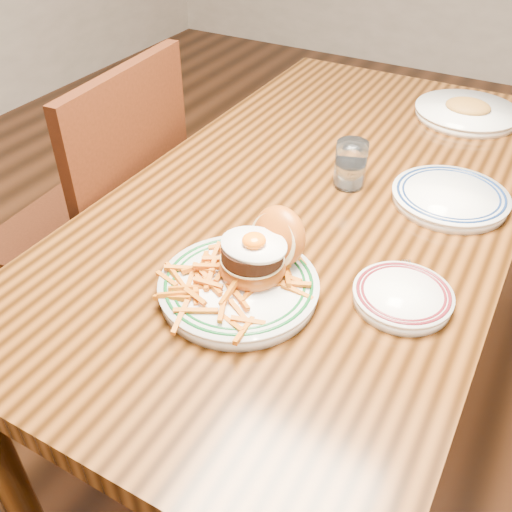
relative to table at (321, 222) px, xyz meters
The scene contains 8 objects.
floor 0.66m from the table, ahead, with size 6.00×6.00×0.00m, color black.
table is the anchor object (origin of this frame).
chair_left 0.62m from the table, 168.53° to the right, with size 0.49×0.49×0.99m.
main_plate 0.41m from the table, 87.67° to the right, with size 0.29×0.31×0.14m.
side_plate 0.41m from the table, 45.59° to the right, with size 0.18×0.19×0.03m.
rear_plate 0.30m from the table, 18.64° to the left, with size 0.26×0.26×0.03m.
water_glass 0.15m from the table, 51.48° to the left, with size 0.07×0.07×0.11m.
far_plate 0.61m from the table, 71.12° to the left, with size 0.29×0.29×0.05m.
Camera 1 is at (0.41, -1.06, 1.44)m, focal length 40.00 mm.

